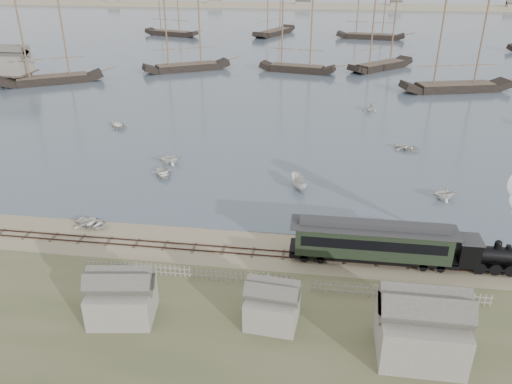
# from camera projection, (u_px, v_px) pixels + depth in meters

# --- Properties ---
(ground) EXTENTS (600.00, 600.00, 0.00)m
(ground) POSITION_uv_depth(u_px,v_px,m) (265.00, 243.00, 50.95)
(ground) COLOR gray
(ground) RESTS_ON ground
(harbor_water) EXTENTS (600.00, 336.00, 0.06)m
(harbor_water) POSITION_uv_depth(u_px,v_px,m) (316.00, 26.00, 202.81)
(harbor_water) COLOR #41505D
(harbor_water) RESTS_ON ground
(rail_track) EXTENTS (120.00, 1.80, 0.16)m
(rail_track) POSITION_uv_depth(u_px,v_px,m) (263.00, 253.00, 49.14)
(rail_track) COLOR #38251F
(rail_track) RESTS_ON ground
(picket_fence_west) EXTENTS (19.00, 0.10, 1.20)m
(picket_fence_west) POSITION_uv_depth(u_px,v_px,m) (186.00, 277.00, 45.51)
(picket_fence_west) COLOR slate
(picket_fence_west) RESTS_ON ground
(picket_fence_east) EXTENTS (15.00, 0.10, 1.20)m
(picket_fence_east) POSITION_uv_depth(u_px,v_px,m) (399.00, 299.00, 42.68)
(picket_fence_east) COLOR slate
(picket_fence_east) RESTS_ON ground
(shed_left) EXTENTS (5.00, 4.00, 4.10)m
(shed_left) POSITION_uv_depth(u_px,v_px,m) (124.00, 316.00, 40.59)
(shed_left) COLOR slate
(shed_left) RESTS_ON ground
(shed_mid) EXTENTS (4.00, 3.50, 3.60)m
(shed_mid) POSITION_uv_depth(u_px,v_px,m) (272.00, 322.00, 39.98)
(shed_mid) COLOR slate
(shed_mid) RESTS_ON ground
(shed_right) EXTENTS (6.00, 5.00, 5.10)m
(shed_right) POSITION_uv_depth(u_px,v_px,m) (417.00, 354.00, 36.81)
(shed_right) COLOR slate
(shed_right) RESTS_ON ground
(far_spit) EXTENTS (500.00, 20.00, 1.80)m
(far_spit) POSITION_uv_depth(u_px,v_px,m) (321.00, 8.00, 274.30)
(far_spit) COLOR tan
(far_spit) RESTS_ON ground
(passenger_coach) EXTENTS (15.39, 2.97, 3.74)m
(passenger_coach) POSITION_uv_depth(u_px,v_px,m) (372.00, 240.00, 46.85)
(passenger_coach) COLOR black
(passenger_coach) RESTS_ON ground
(beached_dinghy) EXTENTS (3.75, 4.57, 0.83)m
(beached_dinghy) POSITION_uv_depth(u_px,v_px,m) (92.00, 223.00, 53.82)
(beached_dinghy) COLOR silver
(beached_dinghy) RESTS_ON ground
(rowboat_0) EXTENTS (4.72, 4.29, 0.80)m
(rowboat_0) POSITION_uv_depth(u_px,v_px,m) (163.00, 173.00, 65.96)
(rowboat_0) COLOR silver
(rowboat_0) RESTS_ON harbor_water
(rowboat_1) EXTENTS (3.94, 4.13, 1.70)m
(rowboat_1) POSITION_uv_depth(u_px,v_px,m) (170.00, 158.00, 69.80)
(rowboat_1) COLOR silver
(rowboat_1) RESTS_ON harbor_water
(rowboat_2) EXTENTS (4.27, 2.78, 1.54)m
(rowboat_2) POSITION_uv_depth(u_px,v_px,m) (299.00, 183.00, 62.31)
(rowboat_2) COLOR silver
(rowboat_2) RESTS_ON harbor_water
(rowboat_3) EXTENTS (3.83, 4.44, 0.77)m
(rowboat_3) POSITION_uv_depth(u_px,v_px,m) (408.00, 147.00, 74.83)
(rowboat_3) COLOR silver
(rowboat_3) RESTS_ON harbor_water
(rowboat_4) EXTENTS (3.37, 3.65, 1.60)m
(rowboat_4) POSITION_uv_depth(u_px,v_px,m) (445.00, 193.00, 59.62)
(rowboat_4) COLOR silver
(rowboat_4) RESTS_ON harbor_water
(rowboat_6) EXTENTS (4.81, 4.86, 0.83)m
(rowboat_6) POSITION_uv_depth(u_px,v_px,m) (118.00, 125.00, 84.74)
(rowboat_6) COLOR silver
(rowboat_6) RESTS_ON harbor_water
(rowboat_7) EXTENTS (3.58, 3.25, 1.63)m
(rowboat_7) POSITION_uv_depth(u_px,v_px,m) (370.00, 107.00, 93.29)
(rowboat_7) COLOR silver
(rowboat_7) RESTS_ON harbor_water
(schooner_0) EXTENTS (21.42, 15.84, 20.00)m
(schooner_0) POSITION_uv_depth(u_px,v_px,m) (45.00, 38.00, 109.29)
(schooner_0) COLOR black
(schooner_0) RESTS_ON harbor_water
(schooner_1) EXTENTS (21.37, 15.12, 20.00)m
(schooner_1) POSITION_uv_depth(u_px,v_px,m) (185.00, 29.00, 121.60)
(schooner_1) COLOR black
(schooner_1) RESTS_ON harbor_water
(schooner_2) EXTENTS (19.34, 7.93, 20.00)m
(schooner_2) POSITION_uv_depth(u_px,v_px,m) (298.00, 30.00, 120.08)
(schooner_2) COLOR black
(schooner_2) RESTS_ON harbor_water
(schooner_3) EXTENTS (17.95, 17.80, 20.00)m
(schooner_3) POSITION_uv_depth(u_px,v_px,m) (385.00, 28.00, 123.10)
(schooner_3) COLOR black
(schooner_3) RESTS_ON harbor_water
(schooner_4) EXTENTS (24.27, 11.62, 20.00)m
(schooner_4) POSITION_uv_depth(u_px,v_px,m) (463.00, 43.00, 102.78)
(schooner_4) COLOR black
(schooner_4) RESTS_ON harbor_water
(schooner_6) EXTENTS (20.96, 10.67, 20.00)m
(schooner_6) POSITION_uv_depth(u_px,v_px,m) (169.00, 6.00, 175.15)
(schooner_6) COLOR black
(schooner_6) RESTS_ON harbor_water
(schooner_7) EXTENTS (14.35, 24.18, 20.00)m
(schooner_7) POSITION_uv_depth(u_px,v_px,m) (275.00, 6.00, 177.34)
(schooner_7) COLOR black
(schooner_7) RESTS_ON harbor_water
(schooner_8) EXTENTS (23.54, 8.54, 20.00)m
(schooner_8) POSITION_uv_depth(u_px,v_px,m) (373.00, 8.00, 168.63)
(schooner_8) COLOR black
(schooner_8) RESTS_ON harbor_water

